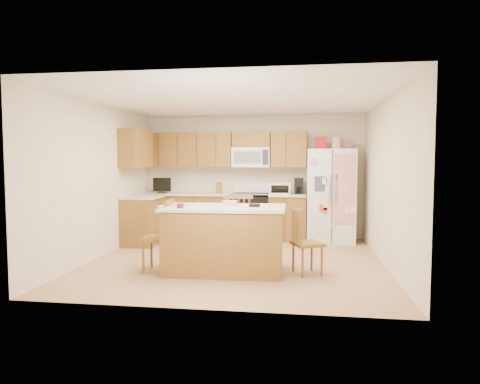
# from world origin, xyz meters

# --- Properties ---
(ground) EXTENTS (4.50, 4.50, 0.00)m
(ground) POSITION_xyz_m (0.00, 0.00, 0.00)
(ground) COLOR #A07050
(ground) RESTS_ON ground
(room_shell) EXTENTS (4.60, 4.60, 2.52)m
(room_shell) POSITION_xyz_m (0.00, 0.00, 1.44)
(room_shell) COLOR beige
(room_shell) RESTS_ON ground
(cabinetry) EXTENTS (3.36, 1.56, 2.15)m
(cabinetry) POSITION_xyz_m (-0.98, 1.79, 0.91)
(cabinetry) COLOR brown
(cabinetry) RESTS_ON ground
(stove) EXTENTS (0.76, 0.65, 1.13)m
(stove) POSITION_xyz_m (0.00, 1.94, 0.47)
(stove) COLOR black
(stove) RESTS_ON ground
(refrigerator) EXTENTS (0.90, 0.79, 2.04)m
(refrigerator) POSITION_xyz_m (1.57, 1.87, 0.92)
(refrigerator) COLOR white
(refrigerator) RESTS_ON ground
(island) EXTENTS (1.76, 1.03, 1.02)m
(island) POSITION_xyz_m (-0.07, -0.66, 0.47)
(island) COLOR brown
(island) RESTS_ON ground
(windsor_chair_left) EXTENTS (0.43, 0.45, 1.02)m
(windsor_chair_left) POSITION_xyz_m (-0.99, -0.76, 0.48)
(windsor_chair_left) COLOR brown
(windsor_chair_left) RESTS_ON ground
(windsor_chair_back) EXTENTS (0.50, 0.48, 1.05)m
(windsor_chair_back) POSITION_xyz_m (0.05, -0.05, 0.50)
(windsor_chair_back) COLOR brown
(windsor_chair_back) RESTS_ON ground
(windsor_chair_right) EXTENTS (0.50, 0.51, 0.92)m
(windsor_chair_right) POSITION_xyz_m (1.07, -0.65, 0.43)
(windsor_chair_right) COLOR brown
(windsor_chair_right) RESTS_ON ground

